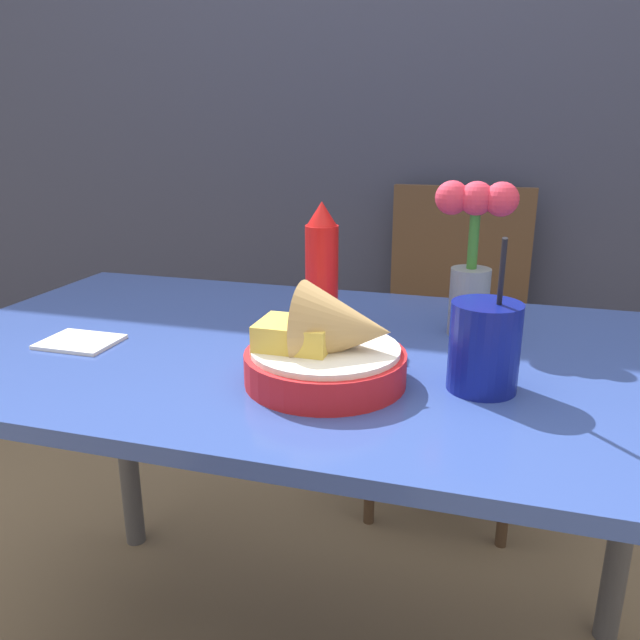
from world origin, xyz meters
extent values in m
cube|color=#2D334C|center=(0.00, 1.04, 1.30)|extent=(7.00, 0.06, 2.60)
cube|color=#334C9E|center=(0.00, 0.00, 0.71)|extent=(1.29, 0.73, 0.02)
cylinder|color=#4C4C51|center=(-0.58, 0.31, 0.35)|extent=(0.05, 0.05, 0.70)
cylinder|color=#4C4C51|center=(0.58, 0.31, 0.35)|extent=(0.05, 0.05, 0.70)
cylinder|color=#473323|center=(0.00, 0.56, 0.22)|extent=(0.03, 0.03, 0.44)
cylinder|color=#473323|center=(0.36, 0.56, 0.22)|extent=(0.03, 0.03, 0.44)
cylinder|color=#473323|center=(0.00, 0.92, 0.22)|extent=(0.03, 0.03, 0.44)
cylinder|color=#473323|center=(0.36, 0.92, 0.22)|extent=(0.03, 0.03, 0.44)
cube|color=#473323|center=(0.18, 0.74, 0.45)|extent=(0.40, 0.40, 0.02)
cube|color=#473323|center=(0.18, 0.93, 0.68)|extent=(0.40, 0.03, 0.44)
cylinder|color=red|center=(0.07, -0.14, 0.75)|extent=(0.23, 0.23, 0.05)
cylinder|color=white|center=(0.07, -0.14, 0.77)|extent=(0.21, 0.21, 0.01)
cone|color=tan|center=(0.10, -0.14, 0.81)|extent=(0.12, 0.12, 0.12)
cube|color=#E5C14C|center=(0.03, -0.15, 0.79)|extent=(0.10, 0.08, 0.04)
cylinder|color=red|center=(0.01, 0.07, 0.82)|extent=(0.06, 0.06, 0.19)
cone|color=red|center=(0.01, 0.07, 0.93)|extent=(0.05, 0.05, 0.04)
cylinder|color=navy|center=(0.28, -0.10, 0.78)|extent=(0.10, 0.10, 0.12)
cylinder|color=black|center=(0.28, -0.10, 0.77)|extent=(0.09, 0.09, 0.10)
cylinder|color=black|center=(0.30, -0.10, 0.84)|extent=(0.01, 0.07, 0.20)
cylinder|color=gray|center=(0.25, 0.14, 0.78)|extent=(0.07, 0.07, 0.12)
cylinder|color=#33722D|center=(0.25, 0.14, 0.89)|extent=(0.02, 0.02, 0.10)
sphere|color=#DB334C|center=(0.25, 0.14, 0.96)|extent=(0.06, 0.06, 0.06)
sphere|color=#DB334C|center=(0.21, 0.14, 0.96)|extent=(0.06, 0.06, 0.06)
sphere|color=#DB334C|center=(0.29, 0.14, 0.96)|extent=(0.06, 0.06, 0.06)
cube|color=white|center=(-0.36, -0.10, 0.73)|extent=(0.12, 0.10, 0.01)
camera|label=1|loc=(0.29, -0.92, 1.07)|focal=35.00mm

